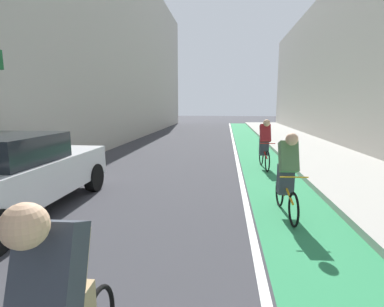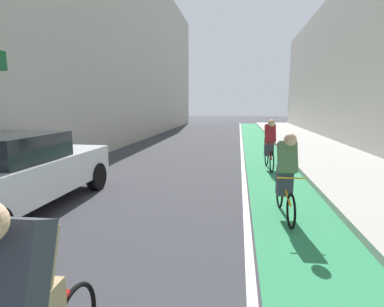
{
  "view_description": "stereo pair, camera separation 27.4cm",
  "coord_description": "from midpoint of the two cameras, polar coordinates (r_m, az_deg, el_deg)",
  "views": [
    {
      "loc": [
        1.43,
        4.47,
        2.07
      ],
      "look_at": [
        0.71,
        10.79,
        1.02
      ],
      "focal_mm": 27.61,
      "sensor_mm": 36.0,
      "label": 1
    },
    {
      "loc": [
        1.7,
        4.51,
        2.07
      ],
      "look_at": [
        0.71,
        10.79,
        1.02
      ],
      "focal_mm": 27.61,
      "sensor_mm": 36.0,
      "label": 2
    }
  ],
  "objects": [
    {
      "name": "parked_sedan_white",
      "position": [
        6.6,
        -29.89,
        -3.1
      ],
      "size": [
        1.89,
        4.27,
        1.53
      ],
      "color": "silver",
      "rests_on": "ground"
    },
    {
      "name": "cyclist_trailing",
      "position": [
        9.86,
        15.54,
        1.72
      ],
      "size": [
        0.48,
        1.71,
        1.61
      ],
      "color": "black",
      "rests_on": "ground"
    },
    {
      "name": "building_facade_left",
      "position": [
        15.4,
        -19.53,
        21.12
      ],
      "size": [
        4.15,
        39.71,
        10.67
      ],
      "color": "#B2ADA3",
      "rests_on": "ground"
    },
    {
      "name": "ground_plane",
      "position": [
        11.66,
        1.06,
        -0.81
      ],
      "size": [
        87.36,
        87.36,
        0.0
      ],
      "primitive_type": "plane",
      "color": "#38383D"
    },
    {
      "name": "cyclist_mid",
      "position": [
        5.74,
        19.02,
        -3.49
      ],
      "size": [
        0.48,
        1.65,
        1.58
      ],
      "color": "black",
      "rests_on": "ground"
    },
    {
      "name": "bike_lane_paint",
      "position": [
        13.58,
        14.01,
        0.37
      ],
      "size": [
        1.6,
        39.71,
        0.0
      ],
      "primitive_type": "cube",
      "color": "#2D8451",
      "rests_on": "ground"
    },
    {
      "name": "sidewalk_right",
      "position": [
        14.01,
        24.07,
        0.39
      ],
      "size": [
        3.31,
        39.71,
        0.14
      ],
      "primitive_type": "cube",
      "color": "#A8A59E",
      "rests_on": "ground"
    },
    {
      "name": "lane_divider_stripe",
      "position": [
        13.53,
        10.21,
        0.47
      ],
      "size": [
        0.12,
        39.71,
        0.0
      ],
      "primitive_type": "cube",
      "color": "white",
      "rests_on": "ground"
    },
    {
      "name": "building_facade_right",
      "position": [
        16.84,
        33.0,
        15.37
      ],
      "size": [
        2.4,
        35.71,
        8.49
      ],
      "primitive_type": "cube",
      "color": "#B2ADA3",
      "rests_on": "ground"
    }
  ]
}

